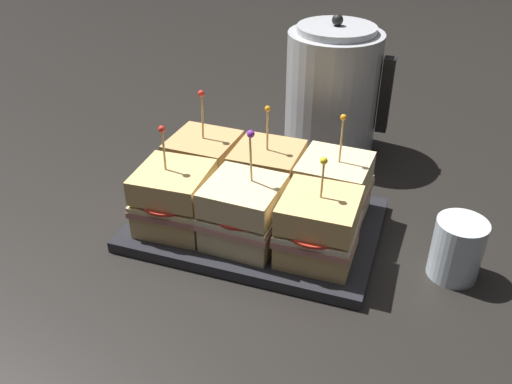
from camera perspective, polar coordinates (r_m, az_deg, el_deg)
ground_plane at (r=0.85m, az=-0.00°, el=-3.89°), size 6.00×6.00×0.00m
serving_platter at (r=0.85m, az=-0.00°, el=-3.40°), size 0.37×0.25×0.02m
sandwich_front_left at (r=0.81m, az=-8.58°, el=-0.72°), size 0.11×0.11×0.17m
sandwich_front_center at (r=0.77m, az=-1.23°, el=-2.23°), size 0.11×0.11×0.18m
sandwich_front_right at (r=0.75m, az=6.58°, el=-3.75°), size 0.11×0.11×0.16m
sandwich_back_left at (r=0.90m, az=-5.47°, el=2.88°), size 0.11×0.11×0.18m
sandwich_back_center at (r=0.86m, az=1.18°, el=1.69°), size 0.11×0.11×0.17m
sandwich_back_right at (r=0.84m, az=8.12°, el=0.38°), size 0.11×0.11×0.17m
kettle_steel at (r=1.04m, az=8.03°, el=10.36°), size 0.19×0.17×0.26m
drinking_glass at (r=0.79m, az=20.40°, el=-5.63°), size 0.07×0.07×0.09m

